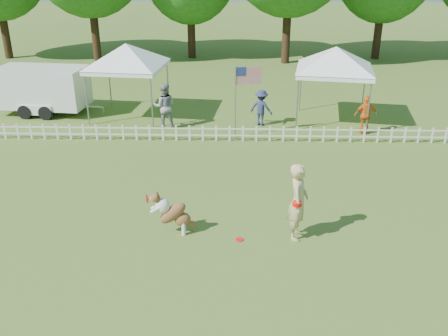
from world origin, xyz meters
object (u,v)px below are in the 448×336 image
canopy_tent_left (129,82)px  spectator_a (164,106)px  cargo_trailer (43,90)px  spectator_c (366,115)px  dog (174,213)px  flag_pole (235,103)px  spectator_b (261,108)px  canopy_tent_right (333,86)px  handler (298,202)px  frisbee_on_turf (240,240)px

canopy_tent_left → spectator_a: 2.33m
cargo_trailer → spectator_c: (13.35, -2.32, -0.26)m
dog → flag_pole: 7.21m
spectator_b → canopy_tent_right: bearing=-143.9°
spectator_a → spectator_c: (7.83, -0.45, -0.15)m
canopy_tent_left → spectator_a: bearing=-35.1°
handler → spectator_c: size_ratio=1.31×
cargo_trailer → spectator_a: bearing=-12.5°
handler → dog: bearing=101.5°
canopy_tent_right → spectator_b: bearing=-160.7°
flag_pole → handler: bearing=-93.8°
canopy_tent_left → canopy_tent_right: (8.45, -0.51, 0.00)m
cargo_trailer → spectator_b: size_ratio=3.16×
flag_pole → spectator_a: size_ratio=1.52×
handler → cargo_trailer: size_ratio=0.43×
handler → spectator_a: 9.27m
dog → flag_pole: flag_pole is taller
canopy_tent_right → frisbee_on_turf: bearing=-102.9°
spectator_a → spectator_c: bearing=169.5°
frisbee_on_turf → spectator_a: size_ratio=0.11×
canopy_tent_left → spectator_c: 9.74m
canopy_tent_right → spectator_a: (-6.76, -0.98, -0.61)m
spectator_a → cargo_trailer: bearing=-25.9°
flag_pole → spectator_b: size_ratio=1.88×
flag_pole → canopy_tent_right: bearing=11.0°
dog → spectator_b: 8.90m
canopy_tent_left → flag_pole: 5.18m
handler → spectator_b: bearing=16.6°
frisbee_on_turf → spectator_b: 8.89m
dog → flag_pole: size_ratio=0.42×
dog → canopy_tent_right: (5.44, 9.05, 0.94)m
dog → spectator_b: spectator_b is taller
frisbee_on_turf → dog: bearing=170.4°
dog → cargo_trailer: 12.08m
dog → spectator_c: (6.51, 7.62, 0.18)m
spectator_b → cargo_trailer: bearing=17.3°
dog → spectator_a: bearing=94.1°
frisbee_on_turf → spectator_a: bearing=109.6°
spectator_a → canopy_tent_left: bearing=-48.5°
canopy_tent_right → spectator_b: size_ratio=2.07×
cargo_trailer → handler: bearing=-39.2°
cargo_trailer → spectator_b: (9.38, -1.42, -0.29)m
spectator_a → spectator_b: 3.89m
dog → cargo_trailer: size_ratio=0.25×
cargo_trailer → spectator_c: cargo_trailer is taller
dog → spectator_b: size_ratio=0.79×
handler → spectator_a: size_ratio=1.10×
spectator_a → spectator_c: 7.85m
handler → spectator_b: size_ratio=1.35×
dog → canopy_tent_right: bearing=53.8°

